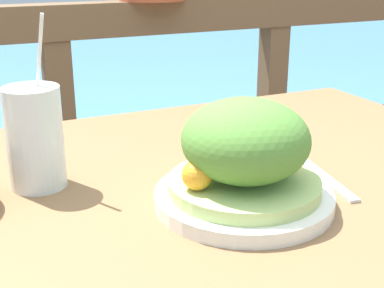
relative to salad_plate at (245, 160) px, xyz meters
name	(u,v)px	position (x,y,z in m)	size (l,w,h in m)	color
patio_table	(173,255)	(-0.08, 0.07, -0.16)	(1.25, 0.85, 0.77)	olive
railing_fence	(61,116)	(-0.08, 0.85, -0.16)	(2.80, 0.08, 0.98)	brown
salad_plate	(245,160)	(0.00, 0.00, 0.00)	(0.24, 0.24, 0.15)	white
drink_glass	(35,138)	(-0.24, 0.18, 0.01)	(0.08, 0.08, 0.25)	silver
fork	(324,177)	(0.16, 0.03, -0.06)	(0.05, 0.18, 0.00)	silver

